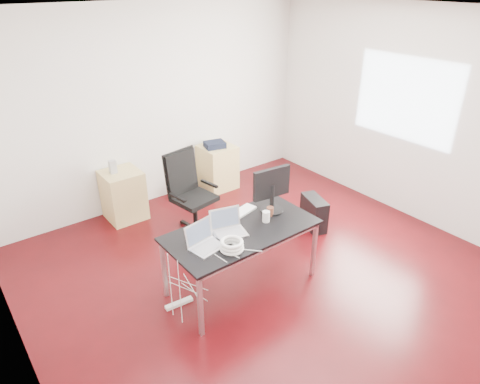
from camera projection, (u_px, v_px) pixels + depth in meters
room_shell at (276, 162)px, 4.30m from camera, size 5.00×5.00×5.00m
desk at (242, 233)px, 4.45m from camera, size 1.60×0.80×0.73m
office_chair at (189, 189)px, 5.52m from camera, size 0.55×0.57×1.08m
filing_cabinet_left at (123, 195)px, 5.92m from camera, size 0.50×0.50×0.70m
filing_cabinet_right at (218, 167)px, 6.78m from camera, size 0.50×0.50×0.70m
pc_tower at (314, 213)px, 5.75m from camera, size 0.33×0.49×0.44m
wastebasket at (190, 187)px, 6.62m from camera, size 0.30×0.30×0.28m
power_strip at (179, 303)px, 4.47m from camera, size 0.30×0.09×0.04m
laptop_left at (205, 241)px, 4.13m from camera, size 0.37×0.31×0.23m
laptop_right at (228, 227)px, 4.35m from camera, size 0.38×0.33×0.23m
monitor at (272, 188)px, 4.65m from camera, size 0.45×0.26×0.51m
keyboard at (240, 213)px, 4.70m from camera, size 0.46×0.24×0.02m
cup_white at (266, 216)px, 4.54m from camera, size 0.09×0.09×0.12m
cup_brown at (270, 211)px, 4.66m from camera, size 0.10×0.10×0.10m
cable_coil at (232, 245)px, 4.07m from camera, size 0.24×0.24×0.11m
power_adapter at (237, 245)px, 4.15m from camera, size 0.08×0.08×0.03m
speaker at (113, 167)px, 5.70m from camera, size 0.09×0.08×0.18m
navy_garment at (215, 145)px, 6.56m from camera, size 0.35×0.30×0.09m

